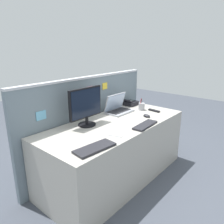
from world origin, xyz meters
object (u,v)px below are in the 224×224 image
at_px(desktop_monitor, 86,105).
at_px(desk_phone, 131,103).
at_px(keyboard_main, 145,125).
at_px(pen_cup, 142,106).
at_px(cell_phone_white_slab, 116,135).
at_px(tv_remote, 154,111).
at_px(computer_mouse_right_hand, 147,116).
at_px(laptop, 118,107).
at_px(keyboard_spare, 95,148).

xyz_separation_m(desktop_monitor, desk_phone, (1.01, 0.12, -0.20)).
xyz_separation_m(keyboard_main, pen_cup, (0.51, 0.38, 0.04)).
height_order(cell_phone_white_slab, tv_remote, tv_remote).
distance_m(desktop_monitor, pen_cup, 0.94).
bearing_deg(desk_phone, computer_mouse_right_hand, -123.89).
relative_size(desk_phone, keyboard_main, 0.53).
height_order(desktop_monitor, cell_phone_white_slab, desktop_monitor).
distance_m(desk_phone, pen_cup, 0.28).
distance_m(keyboard_main, tv_remote, 0.60).
xyz_separation_m(computer_mouse_right_hand, pen_cup, (0.22, 0.22, 0.03)).
bearing_deg(desk_phone, laptop, -169.99).
height_order(keyboard_main, cell_phone_white_slab, keyboard_main).
height_order(desktop_monitor, tv_remote, desktop_monitor).
distance_m(keyboard_main, computer_mouse_right_hand, 0.33).
bearing_deg(keyboard_spare, tv_remote, 13.49).
distance_m(desktop_monitor, tv_remote, 1.04).
relative_size(desktop_monitor, cell_phone_white_slab, 3.09).
xyz_separation_m(desktop_monitor, pen_cup, (0.91, -0.15, -0.18)).
relative_size(laptop, pen_cup, 2.22).
bearing_deg(laptop, desk_phone, 10.01).
xyz_separation_m(cell_phone_white_slab, tv_remote, (0.98, 0.13, 0.01)).
height_order(desktop_monitor, laptop, desktop_monitor).
bearing_deg(cell_phone_white_slab, desk_phone, 8.30).
xyz_separation_m(keyboard_main, keyboard_spare, (-0.77, 0.03, 0.00)).
bearing_deg(desk_phone, cell_phone_white_slab, -151.43).
xyz_separation_m(keyboard_main, computer_mouse_right_hand, (0.29, 0.16, 0.01)).
distance_m(keyboard_main, cell_phone_white_slab, 0.42).
relative_size(desk_phone, keyboard_spare, 0.51).
bearing_deg(cell_phone_white_slab, keyboard_spare, 168.15).
bearing_deg(laptop, computer_mouse_right_hand, -79.95).
relative_size(laptop, keyboard_spare, 0.97).
bearing_deg(keyboard_main, tv_remote, 17.06).
bearing_deg(computer_mouse_right_hand, cell_phone_white_slab, -166.90).
bearing_deg(laptop, tv_remote, -45.94).
distance_m(desktop_monitor, keyboard_spare, 0.65).
bearing_deg(pen_cup, tv_remote, -71.07).
bearing_deg(keyboard_spare, computer_mouse_right_hand, 12.66).
bearing_deg(desk_phone, tv_remote, -96.60).
distance_m(laptop, keyboard_main, 0.61).
relative_size(keyboard_main, computer_mouse_right_hand, 3.70).
xyz_separation_m(desktop_monitor, keyboard_main, (0.40, -0.52, -0.22)).
distance_m(desk_phone, tv_remote, 0.43).
bearing_deg(keyboard_spare, laptop, 34.54).
xyz_separation_m(laptop, computer_mouse_right_hand, (0.07, -0.41, -0.05)).
bearing_deg(computer_mouse_right_hand, tv_remote, 17.80).
bearing_deg(cell_phone_white_slab, computer_mouse_right_hand, -13.99).
bearing_deg(pen_cup, keyboard_spare, -164.70).
distance_m(keyboard_spare, pen_cup, 1.32).
height_order(keyboard_spare, cell_phone_white_slab, keyboard_spare).
bearing_deg(laptop, pen_cup, -33.63).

